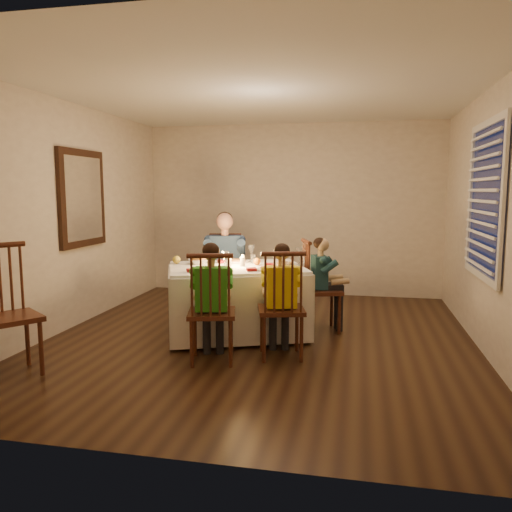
% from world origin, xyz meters
% --- Properties ---
extents(ground, '(5.00, 5.00, 0.00)m').
position_xyz_m(ground, '(0.00, 0.00, 0.00)').
color(ground, black).
rests_on(ground, ground).
extents(wall_left, '(0.02, 5.00, 2.60)m').
position_xyz_m(wall_left, '(-2.25, 0.00, 1.30)').
color(wall_left, beige).
rests_on(wall_left, ground).
extents(wall_right, '(0.02, 5.00, 2.60)m').
position_xyz_m(wall_right, '(2.25, 0.00, 1.30)').
color(wall_right, beige).
rests_on(wall_right, ground).
extents(wall_back, '(4.50, 0.02, 2.60)m').
position_xyz_m(wall_back, '(0.00, 2.50, 1.30)').
color(wall_back, beige).
rests_on(wall_back, ground).
extents(ceiling, '(5.00, 5.00, 0.00)m').
position_xyz_m(ceiling, '(0.00, 0.00, 2.60)').
color(ceiling, white).
rests_on(ceiling, wall_back).
extents(dining_table, '(1.76, 1.53, 0.74)m').
position_xyz_m(dining_table, '(-0.28, 0.11, 0.55)').
color(dining_table, white).
rests_on(dining_table, ground).
extents(chair_adult, '(0.51, 0.50, 1.05)m').
position_xyz_m(chair_adult, '(-0.62, 0.86, 0.00)').
color(chair_adult, '#3D1710').
rests_on(chair_adult, ground).
extents(chair_near_left, '(0.52, 0.50, 1.05)m').
position_xyz_m(chair_near_left, '(-0.30, -0.79, 0.00)').
color(chair_near_left, '#3D1710').
rests_on(chair_near_left, ground).
extents(chair_near_right, '(0.52, 0.50, 1.05)m').
position_xyz_m(chair_near_right, '(0.31, -0.53, 0.00)').
color(chair_near_right, '#3D1710').
rests_on(chair_near_right, ground).
extents(chair_end, '(0.52, 0.53, 1.05)m').
position_xyz_m(chair_end, '(0.62, 0.48, 0.00)').
color(chair_end, '#3D1710').
rests_on(chair_end, ground).
extents(chair_extra, '(0.64, 0.64, 1.14)m').
position_xyz_m(chair_extra, '(-1.90, -1.48, 0.00)').
color(chair_extra, '#3D1710').
rests_on(chair_extra, ground).
extents(adult, '(0.59, 0.56, 1.33)m').
position_xyz_m(adult, '(-0.62, 0.86, 0.00)').
color(adult, navy).
rests_on(adult, ground).
extents(child_green, '(0.46, 0.44, 1.13)m').
position_xyz_m(child_green, '(-0.30, -0.79, 0.00)').
color(child_green, green).
rests_on(child_green, ground).
extents(child_yellow, '(0.45, 0.42, 1.10)m').
position_xyz_m(child_yellow, '(0.31, -0.53, 0.00)').
color(child_yellow, yellow).
rests_on(child_yellow, ground).
extents(child_teal, '(0.41, 0.43, 1.07)m').
position_xyz_m(child_teal, '(0.62, 0.48, 0.00)').
color(child_teal, '#1B3E45').
rests_on(child_teal, ground).
extents(setting_adult, '(0.34, 0.34, 0.02)m').
position_xyz_m(setting_adult, '(-0.34, 0.40, 0.78)').
color(setting_adult, silver).
rests_on(setting_adult, dining_table).
extents(setting_green, '(0.34, 0.34, 0.02)m').
position_xyz_m(setting_green, '(-0.48, -0.27, 0.78)').
color(setting_green, silver).
rests_on(setting_green, dining_table).
extents(setting_yellow, '(0.34, 0.34, 0.02)m').
position_xyz_m(setting_yellow, '(0.11, -0.09, 0.78)').
color(setting_yellow, silver).
rests_on(setting_yellow, dining_table).
extents(setting_teal, '(0.34, 0.34, 0.02)m').
position_xyz_m(setting_teal, '(0.23, 0.28, 0.78)').
color(setting_teal, silver).
rests_on(setting_teal, dining_table).
extents(candle_left, '(0.06, 0.06, 0.10)m').
position_xyz_m(candle_left, '(-0.36, 0.08, 0.82)').
color(candle_left, white).
rests_on(candle_left, dining_table).
extents(candle_right, '(0.06, 0.06, 0.10)m').
position_xyz_m(candle_right, '(-0.22, 0.14, 0.82)').
color(candle_right, white).
rests_on(candle_right, dining_table).
extents(squash, '(0.09, 0.09, 0.09)m').
position_xyz_m(squash, '(-1.00, 0.17, 0.81)').
color(squash, gold).
rests_on(squash, dining_table).
extents(orange_fruit, '(0.08, 0.08, 0.08)m').
position_xyz_m(orange_fruit, '(-0.08, 0.25, 0.81)').
color(orange_fruit, orange).
rests_on(orange_fruit, dining_table).
extents(serving_bowl, '(0.31, 0.31, 0.06)m').
position_xyz_m(serving_bowl, '(-0.75, 0.20, 0.80)').
color(serving_bowl, silver).
rests_on(serving_bowl, dining_table).
extents(wall_mirror, '(0.06, 0.95, 1.15)m').
position_xyz_m(wall_mirror, '(-2.22, 0.30, 1.50)').
color(wall_mirror, black).
rests_on(wall_mirror, wall_left).
extents(window_blinds, '(0.07, 1.34, 1.54)m').
position_xyz_m(window_blinds, '(2.21, 0.10, 1.50)').
color(window_blinds, '#0D1335').
rests_on(window_blinds, wall_right).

